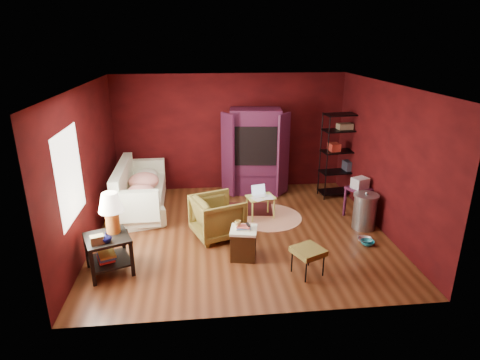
{
  "coord_description": "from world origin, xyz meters",
  "views": [
    {
      "loc": [
        -0.75,
        -6.99,
        3.58
      ],
      "look_at": [
        0.0,
        0.2,
        1.0
      ],
      "focal_mm": 30.0,
      "sensor_mm": 36.0,
      "label": 1
    }
  ],
  "objects_px": {
    "sofa": "(141,195)",
    "hamper": "(244,243)",
    "side_table": "(109,225)",
    "tv_armoire": "(255,150)",
    "laptop_desk": "(260,199)",
    "armchair": "(217,215)",
    "wire_shelving": "(343,152)"
  },
  "relations": [
    {
      "from": "hamper",
      "to": "wire_shelving",
      "type": "height_order",
      "value": "wire_shelving"
    },
    {
      "from": "sofa",
      "to": "laptop_desk",
      "type": "bearing_deg",
      "value": -115.89
    },
    {
      "from": "tv_armoire",
      "to": "hamper",
      "type": "bearing_deg",
      "value": -95.22
    },
    {
      "from": "hamper",
      "to": "tv_armoire",
      "type": "distance_m",
      "value": 3.21
    },
    {
      "from": "sofa",
      "to": "laptop_desk",
      "type": "distance_m",
      "value": 2.57
    },
    {
      "from": "sofa",
      "to": "armchair",
      "type": "height_order",
      "value": "armchair"
    },
    {
      "from": "hamper",
      "to": "laptop_desk",
      "type": "distance_m",
      "value": 1.66
    },
    {
      "from": "sofa",
      "to": "hamper",
      "type": "xyz_separation_m",
      "value": [
        1.97,
        -2.16,
        -0.1
      ]
    },
    {
      "from": "sofa",
      "to": "armchair",
      "type": "relative_size",
      "value": 2.23
    },
    {
      "from": "hamper",
      "to": "tv_armoire",
      "type": "xyz_separation_m",
      "value": [
        0.62,
        3.06,
        0.78
      ]
    },
    {
      "from": "sofa",
      "to": "wire_shelving",
      "type": "xyz_separation_m",
      "value": [
        4.58,
        0.46,
        0.7
      ]
    },
    {
      "from": "side_table",
      "to": "wire_shelving",
      "type": "height_order",
      "value": "wire_shelving"
    },
    {
      "from": "hamper",
      "to": "tv_armoire",
      "type": "bearing_deg",
      "value": 78.55
    },
    {
      "from": "side_table",
      "to": "tv_armoire",
      "type": "distance_m",
      "value": 4.23
    },
    {
      "from": "side_table",
      "to": "tv_armoire",
      "type": "relative_size",
      "value": 0.64
    },
    {
      "from": "side_table",
      "to": "hamper",
      "type": "height_order",
      "value": "side_table"
    },
    {
      "from": "laptop_desk",
      "to": "tv_armoire",
      "type": "relative_size",
      "value": 0.34
    },
    {
      "from": "side_table",
      "to": "hamper",
      "type": "relative_size",
      "value": 2.1
    },
    {
      "from": "sofa",
      "to": "hamper",
      "type": "height_order",
      "value": "sofa"
    },
    {
      "from": "hamper",
      "to": "sofa",
      "type": "bearing_deg",
      "value": 132.41
    },
    {
      "from": "hamper",
      "to": "laptop_desk",
      "type": "relative_size",
      "value": 0.9
    },
    {
      "from": "armchair",
      "to": "hamper",
      "type": "bearing_deg",
      "value": -174.52
    },
    {
      "from": "armchair",
      "to": "laptop_desk",
      "type": "distance_m",
      "value": 1.18
    },
    {
      "from": "sofa",
      "to": "tv_armoire",
      "type": "distance_m",
      "value": 2.83
    },
    {
      "from": "tv_armoire",
      "to": "armchair",
      "type": "bearing_deg",
      "value": -108.5
    },
    {
      "from": "laptop_desk",
      "to": "hamper",
      "type": "bearing_deg",
      "value": -122.43
    },
    {
      "from": "hamper",
      "to": "laptop_desk",
      "type": "height_order",
      "value": "laptop_desk"
    },
    {
      "from": "armchair",
      "to": "hamper",
      "type": "relative_size",
      "value": 1.41
    },
    {
      "from": "tv_armoire",
      "to": "wire_shelving",
      "type": "distance_m",
      "value": 2.04
    },
    {
      "from": "sofa",
      "to": "hamper",
      "type": "relative_size",
      "value": 3.14
    },
    {
      "from": "side_table",
      "to": "tv_armoire",
      "type": "xyz_separation_m",
      "value": [
        2.77,
        3.19,
        0.28
      ]
    },
    {
      "from": "sofa",
      "to": "tv_armoire",
      "type": "xyz_separation_m",
      "value": [
        2.59,
        0.9,
        0.68
      ]
    }
  ]
}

